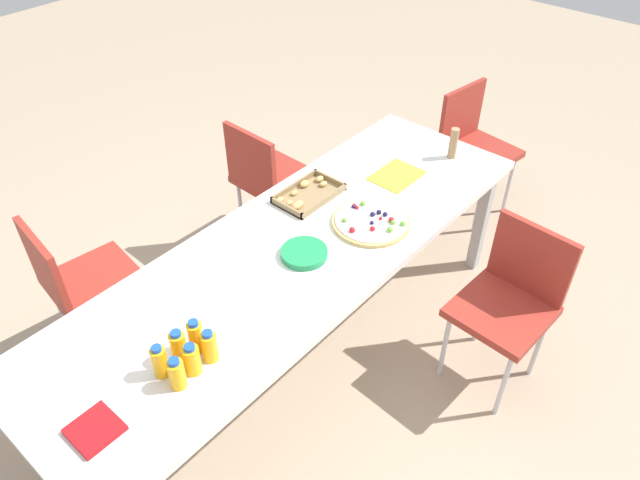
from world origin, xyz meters
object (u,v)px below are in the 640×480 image
Objects in this scene: juice_bottle_5 at (196,337)px; napkin_stack at (95,429)px; chair_far_right at (267,175)px; juice_bottle_3 at (160,361)px; chair_far_left at (79,280)px; snack_tray at (307,194)px; juice_bottle_2 at (210,346)px; chair_end at (473,141)px; juice_bottle_0 at (177,374)px; juice_bottle_1 at (192,359)px; juice_bottle_4 at (179,347)px; cardboard_tube at (453,143)px; plate_stack at (304,253)px; party_table at (296,258)px; chair_near_right at (511,296)px; fruit_pizza at (371,221)px; paper_folder at (397,175)px.

juice_bottle_5 is 0.44m from napkin_stack.
napkin_stack is at bearing -60.59° from chair_far_right.
juice_bottle_5 is at bearing -3.36° from juice_bottle_3.
napkin_stack is (-0.44, -0.01, -0.06)m from juice_bottle_5.
chair_far_left is at bearing 64.28° from napkin_stack.
snack_tray is at bearing 66.42° from chair_far_left.
chair_end is at bearing 5.45° from juice_bottle_2.
juice_bottle_2 is 0.92× the size of napkin_stack.
chair_far_left is 1.05m from napkin_stack.
juice_bottle_1 is at bearing 6.42° from juice_bottle_0.
juice_bottle_4 is at bearing 47.36° from juice_bottle_0.
juice_bottle_2 reaches higher than juice_bottle_1.
chair_far_right is 1.68m from juice_bottle_0.
juice_bottle_2 is 1.74m from cardboard_tube.
plate_stack is at bearing 9.31° from juice_bottle_1.
juice_bottle_0 is 0.30m from napkin_stack.
chair_far_left is 5.53× the size of napkin_stack.
chair_near_right is (0.59, -0.79, -0.17)m from party_table.
juice_bottle_2 is 0.65m from plate_stack.
fruit_pizza reaches higher than party_table.
cardboard_tube reaches higher than juice_bottle_5.
chair_near_right is 0.97m from plate_stack.
party_table is at bearing 79.13° from plate_stack.
chair_end is 2.29× the size of fruit_pizza.
juice_bottle_1 is 1.08m from fruit_pizza.
napkin_stack is (-0.28, -0.02, -0.06)m from juice_bottle_3.
juice_bottle_3 is 0.15m from juice_bottle_5.
juice_bottle_2 is (0.15, 0.00, 0.00)m from juice_bottle_0.
snack_tray is at bearing 33.87° from party_table.
cardboard_tube is (0.53, -0.88, 0.31)m from chair_far_right.
juice_bottle_5 is (-0.01, -0.91, 0.30)m from chair_far_left.
chair_near_right is at bearing -21.51° from napkin_stack.
chair_far_right reaches higher than paper_folder.
chair_far_left is at bearing 149.00° from snack_tray.
chair_end is 1.37m from fruit_pizza.
juice_bottle_4 is 1.82m from cardboard_tube.
napkin_stack is (-2.78, -0.16, 0.24)m from chair_end.
party_table is 0.96m from chair_far_right.
juice_bottle_2 is 0.68× the size of plate_stack.
chair_near_right is at bearing -53.14° from party_table.
juice_bottle_2 is 0.53× the size of paper_folder.
napkin_stack is at bearing -176.09° from juice_bottle_3.
chair_far_left is 1.00× the size of chair_far_right.
juice_bottle_1 is at bearing -178.24° from fruit_pizza.
juice_bottle_4 reaches higher than chair_far_right.
chair_near_right is at bearing -26.04° from juice_bottle_3.
snack_tray is at bearing 18.08° from chair_near_right.
juice_bottle_5 reaches higher than paper_folder.
juice_bottle_3 is at bearing 95.06° from juice_bottle_0.
juice_bottle_4 is (-0.08, -0.90, 0.30)m from chair_far_left.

